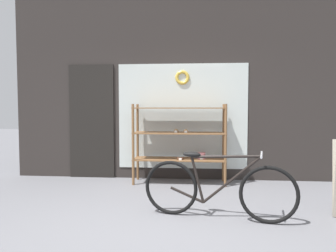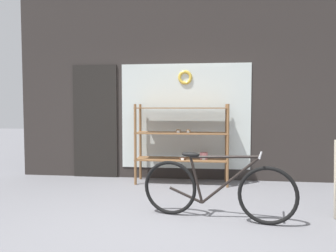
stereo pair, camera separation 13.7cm
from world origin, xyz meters
name	(u,v)px [view 2 (the right image)]	position (x,y,z in m)	size (l,w,h in m)	color
ground_plane	(151,229)	(0.00, 0.00, 0.00)	(30.00, 30.00, 0.00)	slate
storefront_facade	(172,84)	(-0.04, 2.53, 1.74)	(5.86, 0.13, 3.57)	#2D2826
display_case	(183,137)	(0.18, 2.16, 0.81)	(1.58, 0.47, 1.37)	brown
bicycle	(216,189)	(0.71, 0.39, 0.36)	(1.79, 0.53, 0.80)	black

